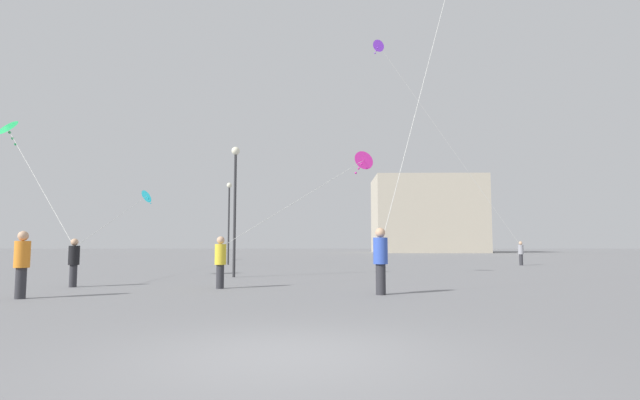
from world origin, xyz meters
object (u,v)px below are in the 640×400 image
(person_in_black, at_px, (74,260))
(kite_cyan_diamond, at_px, (147,196))
(building_left_hall, at_px, (427,215))
(kite_emerald_diamond, at_px, (7,128))
(lamppost_east, at_px, (235,191))
(person_in_grey, at_px, (521,252))
(person_in_orange, at_px, (22,261))
(person_in_blue, at_px, (380,258))
(person_in_yellow, at_px, (220,260))
(kite_violet_diamond, at_px, (383,52))
(lamppost_west, at_px, (229,210))
(kite_magenta_diamond, at_px, (363,161))

(person_in_black, bearing_deg, kite_cyan_diamond, 157.54)
(building_left_hall, bearing_deg, kite_cyan_diamond, -125.66)
(kite_emerald_diamond, xyz_separation_m, lamppost_east, (8.58, 2.34, -2.25))
(person_in_grey, xyz_separation_m, person_in_orange, (-20.70, -20.60, 0.08))
(person_in_blue, height_order, building_left_hall, building_left_hall)
(person_in_yellow, height_order, kite_violet_diamond, kite_violet_diamond)
(person_in_orange, bearing_deg, lamppost_east, 59.69)
(lamppost_east, bearing_deg, lamppost_west, 102.71)
(kite_violet_diamond, height_order, kite_cyan_diamond, kite_violet_diamond)
(kite_violet_diamond, relative_size, building_left_hall, 0.72)
(kite_magenta_diamond, bearing_deg, lamppost_west, 126.46)
(kite_emerald_diamond, bearing_deg, building_left_hall, 65.95)
(kite_violet_diamond, bearing_deg, person_in_black, -130.14)
(kite_magenta_diamond, distance_m, lamppost_west, 14.44)
(person_in_grey, height_order, person_in_blue, person_in_blue)
(kite_emerald_diamond, relative_size, lamppost_east, 0.91)
(person_in_grey, bearing_deg, kite_violet_diamond, 114.00)
(person_in_yellow, height_order, building_left_hall, building_left_hall)
(person_in_blue, bearing_deg, person_in_grey, -2.68)
(person_in_grey, xyz_separation_m, kite_cyan_diamond, (-27.80, 6.84, 4.45))
(person_in_black, xyz_separation_m, building_left_hall, (24.89, 67.92, 5.47))
(person_in_yellow, height_order, lamppost_east, lamppost_east)
(person_in_orange, relative_size, kite_violet_diamond, 0.14)
(person_in_grey, relative_size, lamppost_east, 0.28)
(kite_emerald_diamond, distance_m, kite_magenta_diamond, 14.70)
(kite_violet_diamond, bearing_deg, person_in_orange, -123.04)
(person_in_black, relative_size, person_in_orange, 0.91)
(person_in_blue, bearing_deg, kite_magenta_diamond, 26.79)
(kite_cyan_diamond, bearing_deg, lamppost_west, -37.14)
(lamppost_east, bearing_deg, person_in_yellow, -83.52)
(person_in_grey, bearing_deg, lamppost_west, 93.47)
(person_in_blue, bearing_deg, kite_cyan_diamond, 59.71)
(building_left_hall, bearing_deg, person_in_grey, -94.21)
(person_in_black, bearing_deg, kite_emerald_diamond, -159.75)
(kite_magenta_diamond, distance_m, lamppost_east, 5.98)
(person_in_grey, relative_size, kite_violet_diamond, 0.12)
(lamppost_west, bearing_deg, lamppost_east, -77.29)
(person_in_black, height_order, kite_violet_diamond, kite_violet_diamond)
(kite_violet_diamond, bearing_deg, kite_magenta_diamond, -103.48)
(building_left_hall, relative_size, lamppost_west, 3.16)
(person_in_grey, bearing_deg, person_in_blue, 155.34)
(person_in_grey, xyz_separation_m, person_in_yellow, (-16.20, -17.56, 0.03))
(person_in_yellow, bearing_deg, person_in_orange, 130.08)
(person_in_blue, relative_size, kite_cyan_diamond, 0.07)
(person_in_orange, bearing_deg, person_in_yellow, 28.38)
(person_in_black, bearing_deg, person_in_yellow, 46.97)
(person_in_blue, bearing_deg, building_left_hall, 15.44)
(person_in_orange, relative_size, lamppost_west, 0.31)
(person_in_grey, distance_m, kite_cyan_diamond, 28.97)
(person_in_yellow, bearing_deg, kite_magenta_diamond, -30.58)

